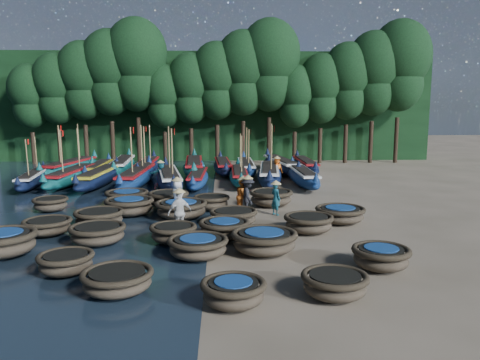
{
  "coord_description": "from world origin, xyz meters",
  "views": [
    {
      "loc": [
        0.52,
        -21.54,
        5.04
      ],
      "look_at": [
        1.43,
        2.12,
        1.3
      ],
      "focal_mm": 35.0,
      "sensor_mm": 36.0,
      "label": 1
    }
  ],
  "objects_px": {
    "coracle_10": "(47,226)",
    "fisherman_3": "(248,195)",
    "coracle_12": "(173,233)",
    "coracle_19": "(340,214)",
    "long_boat_14": "(223,166)",
    "coracle_11": "(98,233)",
    "coracle_23": "(212,202)",
    "long_boat_9": "(71,167)",
    "coracle_5": "(3,242)",
    "coracle_16": "(129,206)",
    "long_boat_2": "(99,177)",
    "long_boat_3": "(137,177)",
    "coracle_13": "(224,228)",
    "coracle_15": "(99,217)",
    "fisherman_0": "(177,196)",
    "fisherman_2": "(243,195)",
    "coracle_14": "(309,223)",
    "coracle_21": "(127,197)",
    "coracle_24": "(271,197)",
    "coracle_9": "(381,257)",
    "coracle_4": "(335,284)",
    "long_boat_8": "(302,176)",
    "long_boat_17": "(305,165)",
    "long_boat_10": "(98,169)",
    "coracle_7": "(198,246)",
    "long_boat_12": "(147,167)",
    "long_boat_13": "(194,167)",
    "coracle_2": "(117,280)",
    "fisherman_6": "(277,168)",
    "fisherman_5": "(161,173)",
    "long_boat_15": "(246,167)",
    "long_boat_16": "(281,165)",
    "long_boat_0": "(32,179)",
    "coracle_8": "(264,241)",
    "long_boat_11": "(123,166)",
    "fisherman_4": "(180,211)",
    "long_boat_7": "(269,174)",
    "coracle_22": "(168,199)",
    "fisherman_1": "(276,196)",
    "coracle_6": "(66,262)"
  },
  "relations": [
    {
      "from": "coracle_10",
      "to": "fisherman_3",
      "type": "distance_m",
      "value": 8.73
    },
    {
      "from": "coracle_12",
      "to": "coracle_19",
      "type": "bearing_deg",
      "value": 21.58
    },
    {
      "from": "long_boat_14",
      "to": "coracle_11",
      "type": "bearing_deg",
      "value": -107.3
    },
    {
      "from": "coracle_23",
      "to": "long_boat_9",
      "type": "height_order",
      "value": "long_boat_9"
    },
    {
      "from": "coracle_5",
      "to": "coracle_16",
      "type": "relative_size",
      "value": 0.87
    },
    {
      "from": "long_boat_2",
      "to": "long_boat_3",
      "type": "height_order",
      "value": "long_boat_3"
    },
    {
      "from": "coracle_13",
      "to": "coracle_15",
      "type": "height_order",
      "value": "coracle_13"
    },
    {
      "from": "long_boat_14",
      "to": "fisherman_0",
      "type": "xyz_separation_m",
      "value": [
        -2.15,
        -13.8,
        0.38
      ]
    },
    {
      "from": "long_boat_14",
      "to": "fisherman_2",
      "type": "height_order",
      "value": "fisherman_2"
    },
    {
      "from": "coracle_11",
      "to": "fisherman_3",
      "type": "distance_m",
      "value": 7.37
    },
    {
      "from": "coracle_14",
      "to": "coracle_21",
      "type": "height_order",
      "value": "coracle_21"
    },
    {
      "from": "coracle_24",
      "to": "coracle_9",
      "type": "bearing_deg",
      "value": -75.54
    },
    {
      "from": "coracle_5",
      "to": "coracle_9",
      "type": "bearing_deg",
      "value": -8.23
    },
    {
      "from": "coracle_4",
      "to": "long_boat_8",
      "type": "xyz_separation_m",
      "value": [
        2.24,
        18.08,
        0.17
      ]
    },
    {
      "from": "coracle_19",
      "to": "long_boat_17",
      "type": "relative_size",
      "value": 0.27
    },
    {
      "from": "long_boat_2",
      "to": "long_boat_10",
      "type": "bearing_deg",
      "value": 108.51
    },
    {
      "from": "coracle_7",
      "to": "coracle_10",
      "type": "distance_m",
      "value": 6.81
    },
    {
      "from": "coracle_10",
      "to": "long_boat_14",
      "type": "bearing_deg",
      "value": 67.83
    },
    {
      "from": "coracle_9",
      "to": "long_boat_12",
      "type": "height_order",
      "value": "long_boat_12"
    },
    {
      "from": "long_boat_12",
      "to": "long_boat_8",
      "type": "bearing_deg",
      "value": -25.37
    },
    {
      "from": "long_boat_9",
      "to": "long_boat_13",
      "type": "bearing_deg",
      "value": 7.3
    },
    {
      "from": "coracle_2",
      "to": "long_boat_17",
      "type": "bearing_deg",
      "value": 68.36
    },
    {
      "from": "coracle_4",
      "to": "fisherman_6",
      "type": "xyz_separation_m",
      "value": [
        0.77,
        19.83,
        0.48
      ]
    },
    {
      "from": "coracle_11",
      "to": "long_boat_3",
      "type": "xyz_separation_m",
      "value": [
        -0.82,
        12.63,
        0.2
      ]
    },
    {
      "from": "coracle_14",
      "to": "fisherman_5",
      "type": "height_order",
      "value": "fisherman_5"
    },
    {
      "from": "long_boat_15",
      "to": "long_boat_16",
      "type": "relative_size",
      "value": 0.91
    },
    {
      "from": "coracle_13",
      "to": "coracle_4",
      "type": "bearing_deg",
      "value": -62.8
    },
    {
      "from": "fisherman_5",
      "to": "long_boat_0",
      "type": "bearing_deg",
      "value": -32.17
    },
    {
      "from": "coracle_8",
      "to": "fisherman_5",
      "type": "height_order",
      "value": "fisherman_5"
    },
    {
      "from": "fisherman_0",
      "to": "fisherman_6",
      "type": "bearing_deg",
      "value": -60.1
    },
    {
      "from": "fisherman_0",
      "to": "fisherman_3",
      "type": "distance_m",
      "value": 3.29
    },
    {
      "from": "long_boat_11",
      "to": "long_boat_14",
      "type": "distance_m",
      "value": 7.61
    },
    {
      "from": "coracle_12",
      "to": "fisherman_2",
      "type": "relative_size",
      "value": 0.92
    },
    {
      "from": "coracle_15",
      "to": "fisherman_2",
      "type": "distance_m",
      "value": 6.57
    },
    {
      "from": "fisherman_0",
      "to": "fisherman_4",
      "type": "distance_m",
      "value": 3.34
    },
    {
      "from": "long_boat_7",
      "to": "coracle_10",
      "type": "bearing_deg",
      "value": -123.59
    },
    {
      "from": "long_boat_8",
      "to": "long_boat_13",
      "type": "distance_m",
      "value": 8.68
    },
    {
      "from": "coracle_19",
      "to": "long_boat_15",
      "type": "distance_m",
      "value": 15.22
    },
    {
      "from": "coracle_10",
      "to": "long_boat_16",
      "type": "relative_size",
      "value": 0.21
    },
    {
      "from": "long_boat_8",
      "to": "long_boat_13",
      "type": "height_order",
      "value": "long_boat_13"
    },
    {
      "from": "coracle_15",
      "to": "coracle_22",
      "type": "distance_m",
      "value": 4.45
    },
    {
      "from": "long_boat_10",
      "to": "long_boat_17",
      "type": "bearing_deg",
      "value": 3.83
    },
    {
      "from": "coracle_24",
      "to": "fisherman_6",
      "type": "height_order",
      "value": "fisherman_6"
    },
    {
      "from": "coracle_2",
      "to": "long_boat_8",
      "type": "distance_m",
      "value": 19.34
    },
    {
      "from": "coracle_5",
      "to": "fisherman_1",
      "type": "xyz_separation_m",
      "value": [
        9.92,
        5.76,
        0.39
      ]
    },
    {
      "from": "fisherman_4",
      "to": "coracle_7",
      "type": "bearing_deg",
      "value": 73.39
    },
    {
      "from": "fisherman_6",
      "to": "fisherman_2",
      "type": "bearing_deg",
      "value": -122.85
    },
    {
      "from": "long_boat_16",
      "to": "fisherman_6",
      "type": "relative_size",
      "value": 4.95
    },
    {
      "from": "coracle_2",
      "to": "coracle_6",
      "type": "xyz_separation_m",
      "value": [
        -1.88,
        1.54,
        0.0
      ]
    },
    {
      "from": "long_boat_16",
      "to": "long_boat_9",
      "type": "bearing_deg",
      "value": 172.33
    }
  ]
}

